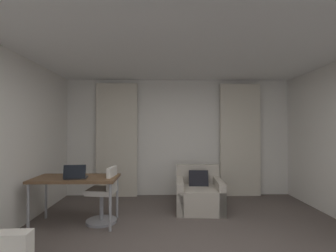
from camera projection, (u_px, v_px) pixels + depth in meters
The scene contains 8 objects.
wall_window at pixel (178, 137), 5.57m from camera, with size 5.12×0.06×2.60m.
ceiling at pixel (197, 20), 2.56m from camera, with size 5.12×6.12×0.06m, color white.
curtain_left_panel at pixel (117, 140), 5.41m from camera, with size 0.90×0.06×2.50m.
curtain_right_panel at pixel (240, 140), 5.47m from camera, with size 0.90×0.06×2.50m.
armchair at pixel (199, 195), 4.54m from camera, with size 0.88×0.91×0.78m.
desk at pixel (76, 181), 3.83m from camera, with size 1.28×0.64×0.73m.
desk_chair at pixel (104, 198), 3.89m from camera, with size 0.48×0.48×0.88m.
laptop at pixel (76, 176), 3.71m from camera, with size 0.35×0.28×0.22m.
Camera 1 is at (-0.36, -2.54, 1.48)m, focal length 26.20 mm.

